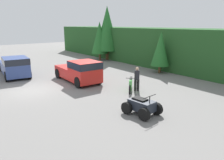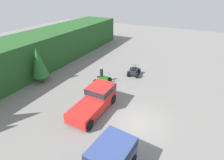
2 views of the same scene
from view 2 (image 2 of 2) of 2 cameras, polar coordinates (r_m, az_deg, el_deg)
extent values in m
plane|color=slate|center=(14.75, 8.27, -13.50)|extent=(80.00, 80.00, 0.00)
cube|color=#235123|center=(23.11, -32.12, 4.52)|extent=(44.00, 6.00, 4.34)
cylinder|color=brown|center=(21.73, -21.88, 0.36)|extent=(0.25, 0.25, 0.75)
cone|color=#236628|center=(20.92, -22.87, 5.41)|extent=(1.83, 1.83, 3.40)
cube|color=red|center=(16.09, -3.65, -4.49)|extent=(2.32, 2.07, 1.68)
cube|color=#1E232D|center=(15.80, -3.71, -2.81)|extent=(2.34, 2.09, 0.54)
cube|color=red|center=(14.62, -8.80, -10.49)|extent=(2.83, 2.08, 0.88)
cylinder|color=black|center=(17.26, -5.27, -4.62)|extent=(0.89, 0.30, 0.88)
cylinder|color=black|center=(16.47, 0.22, -6.25)|extent=(0.89, 0.30, 0.88)
cylinder|color=black|center=(14.78, -13.61, -11.77)|extent=(0.89, 0.30, 0.88)
cylinder|color=black|center=(13.84, -7.54, -14.30)|extent=(0.89, 0.30, 0.88)
cube|color=#334784|center=(10.99, -0.08, -23.63)|extent=(2.88, 2.28, 1.68)
cube|color=#1E232D|center=(10.56, -0.09, -21.77)|extent=(2.90, 2.30, 0.54)
cylinder|color=black|center=(12.22, -1.95, -21.27)|extent=(0.91, 0.37, 0.88)
cylinder|color=black|center=(20.07, -0.91, 0.07)|extent=(0.51, 0.52, 0.63)
cylinder|color=black|center=(19.74, -5.31, -0.58)|extent=(0.51, 0.52, 0.63)
cube|color=green|center=(19.79, -3.10, 0.31)|extent=(0.93, 0.95, 0.69)
cylinder|color=#B7B7BC|center=(19.87, -1.05, 1.09)|extent=(0.24, 0.25, 0.79)
cylinder|color=black|center=(19.69, -1.07, 2.14)|extent=(0.46, 0.44, 0.04)
cube|color=black|center=(19.57, -3.69, 1.20)|extent=(0.70, 0.72, 0.06)
cylinder|color=black|center=(22.60, 6.21, 3.29)|extent=(0.69, 0.29, 0.67)
cylinder|color=black|center=(22.39, 8.93, 2.85)|extent=(0.69, 0.29, 0.67)
cylinder|color=black|center=(21.53, 5.37, 2.03)|extent=(0.69, 0.29, 0.67)
cylinder|color=black|center=(21.31, 8.22, 1.57)|extent=(0.69, 0.29, 0.67)
cube|color=#1E232D|center=(21.87, 7.21, 2.91)|extent=(1.46, 0.99, 0.56)
cylinder|color=black|center=(22.14, 7.60, 4.50)|extent=(0.05, 0.05, 0.35)
cylinder|color=black|center=(22.07, 7.63, 4.91)|extent=(0.14, 1.03, 0.04)
cube|color=black|center=(21.61, 7.17, 3.53)|extent=(0.85, 0.57, 0.08)
cylinder|color=black|center=(20.30, -3.55, 0.75)|extent=(0.26, 0.26, 0.89)
cylinder|color=black|center=(20.14, -3.30, 0.52)|extent=(0.26, 0.26, 0.89)
cylinder|color=#232328|center=(19.87, -3.49, 2.63)|extent=(0.52, 0.52, 0.67)
sphere|color=tan|center=(19.69, -3.52, 3.82)|extent=(0.33, 0.33, 0.24)
camera|label=1|loc=(27.24, 30.69, 13.92)|focal=35.00mm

